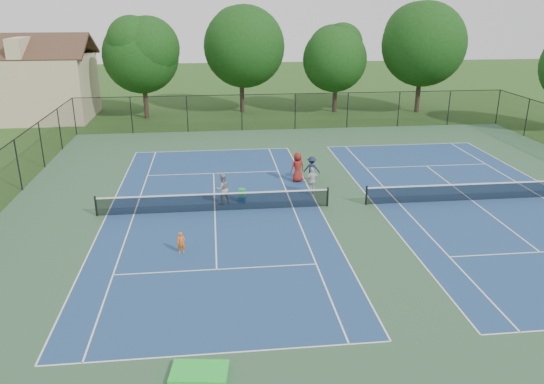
{
  "coord_description": "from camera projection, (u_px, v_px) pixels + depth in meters",
  "views": [
    {
      "loc": [
        -6.92,
        -25.69,
        10.3
      ],
      "look_at": [
        -4.12,
        -1.0,
        1.3
      ],
      "focal_mm": 35.0,
      "sensor_mm": 36.0,
      "label": 1
    }
  ],
  "objects": [
    {
      "name": "bystander_a",
      "position": [
        312.0,
        181.0,
        29.64
      ],
      "size": [
        1.01,
        0.66,
        1.59
      ],
      "primitive_type": "imported",
      "rotation": [
        0.0,
        0.0,
        3.46
      ],
      "color": "silver",
      "rests_on": "ground"
    },
    {
      "name": "green_tarp",
      "position": [
        199.0,
        373.0,
        15.42
      ],
      "size": [
        1.78,
        1.24,
        0.17
      ],
      "primitive_type": "cube",
      "rotation": [
        0.0,
        0.0,
        -0.14
      ],
      "color": "green",
      "rests_on": "ground"
    },
    {
      "name": "bystander_c",
      "position": [
        298.0,
        167.0,
        31.73
      ],
      "size": [
        1.02,
        0.85,
        1.79
      ],
      "primitive_type": "imported",
      "rotation": [
        0.0,
        0.0,
        3.52
      ],
      "color": "maroon",
      "rests_on": "ground"
    },
    {
      "name": "tree_back_d",
      "position": [
        423.0,
        40.0,
        49.72
      ],
      "size": [
        7.8,
        7.8,
        10.37
      ],
      "color": "#2D2116",
      "rests_on": "ground"
    },
    {
      "name": "bystander_b",
      "position": [
        312.0,
        169.0,
        31.88
      ],
      "size": [
        1.11,
        0.83,
        1.53
      ],
      "primitive_type": "imported",
      "rotation": [
        0.0,
        0.0,
        2.85
      ],
      "color": "#1B223C",
      "rests_on": "ground"
    },
    {
      "name": "tennis_court_right",
      "position": [
        472.0,
        199.0,
        28.95
      ],
      "size": [
        12.0,
        23.83,
        1.07
      ],
      "color": "navy",
      "rests_on": "ground"
    },
    {
      "name": "ball_hopper",
      "position": [
        242.0,
        193.0,
        28.6
      ],
      "size": [
        0.4,
        0.36,
        0.44
      ],
      "primitive_type": "cube",
      "rotation": [
        0.0,
        0.0,
        -0.26
      ],
      "color": "green",
      "rests_on": "ball_crate"
    },
    {
      "name": "clapboard_house",
      "position": [
        34.0,
        85.0,
        48.11
      ],
      "size": [
        10.8,
        8.1,
        7.65
      ],
      "color": "tan",
      "rests_on": "ground"
    },
    {
      "name": "tree_back_b",
      "position": [
        241.0,
        42.0,
        49.87
      ],
      "size": [
        7.6,
        7.6,
        10.03
      ],
      "color": "#2D2116",
      "rests_on": "ground"
    },
    {
      "name": "ground",
      "position": [
        347.0,
        206.0,
        28.25
      ],
      "size": [
        140.0,
        140.0,
        0.0
      ],
      "primitive_type": "plane",
      "color": "#234716",
      "rests_on": "ground"
    },
    {
      "name": "ball_crate",
      "position": [
        242.0,
        199.0,
        28.72
      ],
      "size": [
        0.47,
        0.42,
        0.32
      ],
      "primitive_type": "cube",
      "rotation": [
        0.0,
        0.0,
        -0.33
      ],
      "color": "navy",
      "rests_on": "ground"
    },
    {
      "name": "court_pad",
      "position": [
        347.0,
        206.0,
        28.24
      ],
      "size": [
        36.0,
        36.0,
        0.01
      ],
      "primitive_type": "cube",
      "color": "#31573A",
      "rests_on": "ground"
    },
    {
      "name": "tree_back_c",
      "position": [
        337.0,
        54.0,
        50.27
      ],
      "size": [
        6.0,
        6.0,
        8.4
      ],
      "color": "#2D2116",
      "rests_on": "ground"
    },
    {
      "name": "perimeter_fence",
      "position": [
        348.0,
        177.0,
        27.7
      ],
      "size": [
        36.08,
        36.08,
        3.02
      ],
      "color": "black",
      "rests_on": "ground"
    },
    {
      "name": "instructor",
      "position": [
        222.0,
        189.0,
        28.27
      ],
      "size": [
        1.0,
        0.9,
        1.67
      ],
      "primitive_type": "imported",
      "rotation": [
        0.0,
        0.0,
        3.54
      ],
      "color": "gray",
      "rests_on": "ground"
    },
    {
      "name": "tennis_court_left",
      "position": [
        215.0,
        209.0,
        27.47
      ],
      "size": [
        12.0,
        23.83,
        1.07
      ],
      "color": "navy",
      "rests_on": "ground"
    },
    {
      "name": "child_player",
      "position": [
        181.0,
        243.0,
        22.82
      ],
      "size": [
        0.38,
        0.28,
        0.96
      ],
      "primitive_type": "imported",
      "rotation": [
        0.0,
        0.0,
        0.16
      ],
      "color": "orange",
      "rests_on": "ground"
    },
    {
      "name": "tree_back_a",
      "position": [
        142.0,
        51.0,
        47.23
      ],
      "size": [
        6.8,
        6.8,
        9.15
      ],
      "color": "#2D2116",
      "rests_on": "ground"
    }
  ]
}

